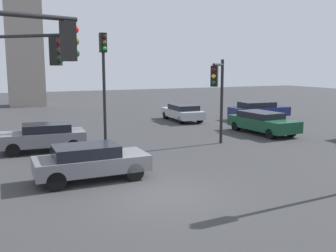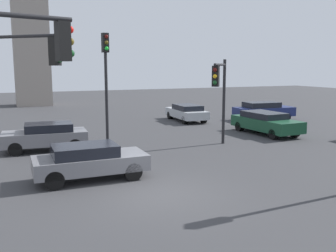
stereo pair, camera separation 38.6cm
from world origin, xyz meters
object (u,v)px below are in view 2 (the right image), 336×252
Objects in this scene: car_5 at (266,122)px; traffic_light_3 at (220,86)px; car_3 at (89,161)px; car_1 at (187,112)px; car_0 at (263,110)px; traffic_light_1 at (5,76)px; traffic_light_0 at (106,69)px; traffic_light_2 at (7,72)px; car_2 at (46,136)px.

traffic_light_3 is at bearing -66.48° from car_5.
car_5 is (12.15, 5.33, 0.01)m from car_3.
car_1 is 1.08× the size of car_3.
car_5 is at bearing -121.42° from car_0.
traffic_light_1 reaches higher than car_0.
traffic_light_2 is at bearing -55.19° from traffic_light_0.
traffic_light_1 is at bearing -32.54° from traffic_light_0.
traffic_light_2 reaches higher than car_3.
traffic_light_0 is 6.03m from traffic_light_3.
traffic_light_1 is 12.23m from traffic_light_3.
traffic_light_2 is at bearing 71.90° from car_2.
traffic_light_0 is at bearing -97.19° from car_5.
car_0 is 19.17m from car_3.
car_0 is (18.57, 8.79, -3.24)m from traffic_light_2.
car_2 is 13.13m from car_5.
traffic_light_2 is 10.01m from traffic_light_3.
traffic_light_3 is 0.94× the size of car_5.
car_3 is (-7.32, -2.92, -2.47)m from traffic_light_3.
traffic_light_2 reaches higher than traffic_light_1.
traffic_light_3 is at bearing 164.67° from car_2.
traffic_light_2 is 1.24× the size of car_1.
traffic_light_0 is at bearing -171.87° from car_2.
traffic_light_0 is at bearing -79.40° from traffic_light_3.
car_5 is (-3.83, -5.27, -0.02)m from car_0.
car_0 reaches higher than car_2.
car_3 is at bearing 103.40° from car_2.
traffic_light_1 reaches higher than car_2.
car_1 is at bearing 37.00° from traffic_light_1.
traffic_light_1 is at bearing -12.90° from traffic_light_3.
car_5 is (14.74, 3.52, -3.26)m from traffic_light_2.
car_2 is (1.62, 4.01, -3.25)m from traffic_light_2.
traffic_light_1 is 5.86m from traffic_light_2.
traffic_light_1 is 23.95m from car_0.
car_1 is at bearing -166.99° from car_5.
traffic_light_1 is 1.22× the size of traffic_light_3.
car_5 is at bearing -161.49° from car_1.
traffic_light_0 is 1.23× the size of car_0.
traffic_light_2 is at bearing 73.85° from traffic_light_1.
traffic_light_3 is at bearing 22.17° from car_3.
car_0 is at bearing 173.87° from traffic_light_3.
traffic_light_1 is at bearing -48.57° from traffic_light_2.
car_5 is (14.85, 9.38, -3.23)m from traffic_light_1.
traffic_light_3 is 1.01× the size of car_1.
car_1 is (-5.86, 1.81, -0.07)m from car_0.
car_2 reaches higher than car_1.
traffic_light_3 is 1.09× the size of car_2.
car_1 is 0.93× the size of car_5.
car_3 is 0.85× the size of car_5.
traffic_light_1 is 21.12m from car_1.
car_0 reaches higher than car_5.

